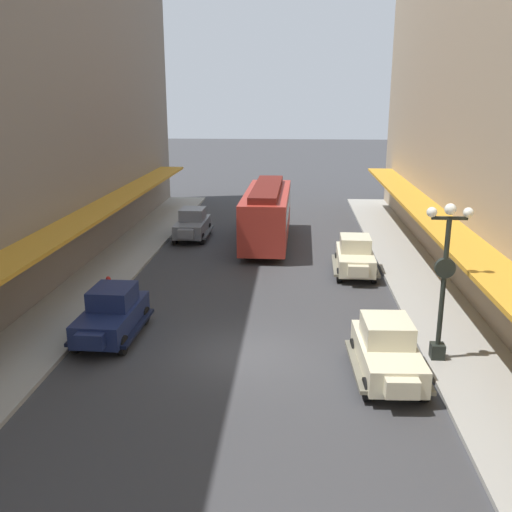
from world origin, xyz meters
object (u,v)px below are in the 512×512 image
object	(u,v)px
parked_car_1	(112,313)
fire_hydrant	(109,285)
parked_car_0	(355,255)
parked_car_3	(192,223)
parked_car_2	(387,349)
streetcar	(267,212)
lamp_post_with_clock	(444,276)

from	to	relation	value
parked_car_1	fire_hydrant	bearing A→B (deg)	109.67
parked_car_0	fire_hydrant	size ratio (longest dim) A/B	5.24
parked_car_1	parked_car_3	size ratio (longest dim) A/B	1.01
parked_car_2	streetcar	xyz separation A→B (m)	(-4.56, 16.57, 0.96)
parked_car_0	fire_hydrant	world-z (taller)	parked_car_0
lamp_post_with_clock	fire_hydrant	bearing A→B (deg)	157.11
parked_car_3	streetcar	distance (m)	4.79
parked_car_3	fire_hydrant	world-z (taller)	parked_car_3
streetcar	lamp_post_with_clock	bearing A→B (deg)	-67.42
streetcar	lamp_post_with_clock	size ratio (longest dim) A/B	1.87
parked_car_0	parked_car_2	xyz separation A→B (m)	(-0.06, -10.83, 0.00)
parked_car_2	streetcar	size ratio (longest dim) A/B	0.45
parked_car_1	lamp_post_with_clock	world-z (taller)	lamp_post_with_clock
parked_car_3	lamp_post_with_clock	distance (m)	19.74
parked_car_3	parked_car_0	bearing A→B (deg)	-35.63
fire_hydrant	parked_car_2	bearing A→B (deg)	-31.06
lamp_post_with_clock	streetcar	bearing A→B (deg)	112.58
parked_car_2	lamp_post_with_clock	size ratio (longest dim) A/B	0.84
parked_car_0	parked_car_1	xyz separation A→B (m)	(-9.50, -8.37, 0.00)
streetcar	fire_hydrant	size ratio (longest dim) A/B	11.74
parked_car_0	parked_car_2	distance (m)	10.83
parked_car_2	parked_car_3	world-z (taller)	same
parked_car_3	streetcar	world-z (taller)	streetcar
parked_car_0	streetcar	bearing A→B (deg)	128.81
fire_hydrant	streetcar	bearing A→B (deg)	57.57
streetcar	parked_car_1	bearing A→B (deg)	-109.07
parked_car_1	parked_car_3	xyz separation A→B (m)	(0.27, 14.99, 0.00)
parked_car_2	lamp_post_with_clock	distance (m)	2.99
parked_car_2	parked_car_0	bearing A→B (deg)	89.68
parked_car_1	streetcar	bearing A→B (deg)	70.93
parked_car_1	parked_car_2	distance (m)	9.76
parked_car_0	streetcar	world-z (taller)	streetcar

